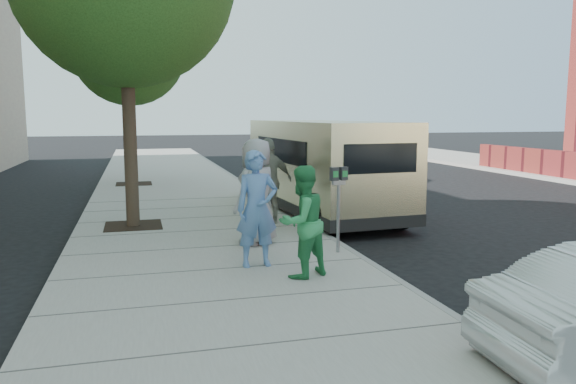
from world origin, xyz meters
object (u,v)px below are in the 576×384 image
object	(u,v)px
person_striped_polo	(269,181)
van	(322,166)
person_green_shirt	(302,222)
person_officer	(257,209)
person_gray_shirt	(257,192)
tree_far	(130,44)
parking_meter	(339,191)

from	to	relation	value
person_striped_polo	van	bearing A→B (deg)	-153.98
person_green_shirt	person_striped_polo	bearing A→B (deg)	-122.23
person_officer	person_striped_polo	world-z (taller)	person_striped_polo
person_gray_shirt	person_striped_polo	distance (m)	1.95
person_officer	person_striped_polo	xyz separation A→B (m)	(0.98, 3.34, 0.02)
tree_far	person_striped_polo	size ratio (longest dim) A/B	3.45
tree_far	van	size ratio (longest dim) A/B	1.00
person_officer	tree_far	bearing A→B (deg)	96.55
person_green_shirt	tree_far	bearing A→B (deg)	-104.63
parking_meter	person_officer	bearing A→B (deg)	-170.39
parking_meter	van	world-z (taller)	van
parking_meter	person_striped_polo	world-z (taller)	person_striped_polo
van	person_striped_polo	bearing A→B (deg)	-144.06
person_officer	person_gray_shirt	bearing A→B (deg)	75.34
person_striped_polo	person_gray_shirt	bearing A→B (deg)	56.05
tree_far	person_green_shirt	size ratio (longest dim) A/B	3.92
tree_far	person_gray_shirt	xyz separation A→B (m)	(2.19, -9.97, -3.76)
person_green_shirt	person_gray_shirt	size ratio (longest dim) A/B	0.85
person_striped_polo	parking_meter	bearing A→B (deg)	87.12
parking_meter	person_gray_shirt	distance (m)	1.59
van	person_officer	distance (m)	5.46
van	person_green_shirt	distance (m)	5.93
tree_far	parking_meter	xyz separation A→B (m)	(3.41, -10.98, -3.65)
person_green_shirt	person_gray_shirt	bearing A→B (deg)	-110.74
person_officer	person_gray_shirt	world-z (taller)	person_gray_shirt
van	person_gray_shirt	bearing A→B (deg)	-129.98
tree_far	person_green_shirt	world-z (taller)	tree_far
parking_meter	tree_far	bearing A→B (deg)	99.15
parking_meter	person_green_shirt	bearing A→B (deg)	-137.45
parking_meter	person_gray_shirt	world-z (taller)	person_gray_shirt
tree_far	person_officer	world-z (taller)	tree_far
parking_meter	van	bearing A→B (deg)	67.00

